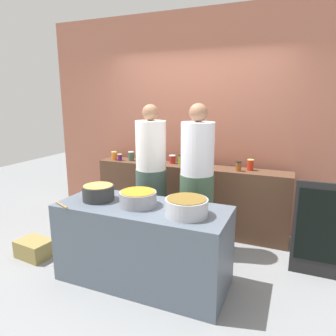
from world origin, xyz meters
name	(u,v)px	position (x,y,z in m)	size (l,w,h in m)	color
ground	(156,266)	(0.00, 0.00, 0.00)	(12.00, 12.00, 0.00)	gray
storefront_wall	(198,122)	(0.00, 1.45, 1.50)	(4.80, 0.12, 3.00)	#9E5D49
display_shelf	(189,198)	(0.00, 1.10, 0.46)	(2.70, 0.36, 0.93)	#503423
prep_table	(143,244)	(0.00, -0.30, 0.40)	(1.70, 0.70, 0.81)	#4F5A67
preserve_jar_0	(114,156)	(-1.17, 1.03, 0.99)	(0.08, 0.08, 0.13)	orange
preserve_jar_1	(120,157)	(-1.06, 1.03, 0.98)	(0.07, 0.07, 0.10)	#4F1655
preserve_jar_2	(131,156)	(-0.91, 1.09, 0.99)	(0.08, 0.08, 0.14)	#39523B
preserve_jar_3	(157,158)	(-0.51, 1.14, 0.98)	(0.09, 0.09, 0.11)	gold
preserve_jar_4	(172,159)	(-0.27, 1.15, 0.98)	(0.09, 0.09, 0.12)	#B02823
preserve_jar_5	(181,160)	(-0.11, 1.09, 1.00)	(0.09, 0.09, 0.14)	olive
preserve_jar_6	(193,163)	(0.05, 1.08, 0.98)	(0.09, 0.09, 0.10)	#304529
preserve_jar_7	(202,162)	(0.18, 1.11, 0.99)	(0.08, 0.08, 0.12)	#9A3D0D
preserve_jar_8	(238,166)	(0.68, 1.04, 0.99)	(0.07, 0.07, 0.13)	brown
preserve_jar_9	(250,165)	(0.81, 1.14, 1.00)	(0.08, 0.08, 0.14)	red
cooking_pot_left	(98,193)	(-0.50, -0.32, 0.89)	(0.32, 0.32, 0.16)	#2D2D2D
cooking_pot_center	(138,199)	(-0.04, -0.31, 0.88)	(0.36, 0.36, 0.15)	gray
cooking_pot_right	(187,207)	(0.48, -0.36, 0.89)	(0.38, 0.38, 0.16)	#B7B7BC
wooden_spoon	(62,205)	(-0.72, -0.61, 0.82)	(0.02, 0.02, 0.23)	#9E703D
cook_with_tongs	(151,183)	(-0.30, 0.53, 0.80)	(0.39, 0.39, 1.76)	#40564B
cook_in_cap	(197,188)	(0.30, 0.49, 0.80)	(0.40, 0.40, 1.78)	#3F5841
bread_crate	(34,249)	(-1.41, -0.37, 0.10)	(0.39, 0.29, 0.20)	olive
chalkboard_sign	(318,230)	(1.61, 0.48, 0.52)	(0.48, 0.05, 1.02)	black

